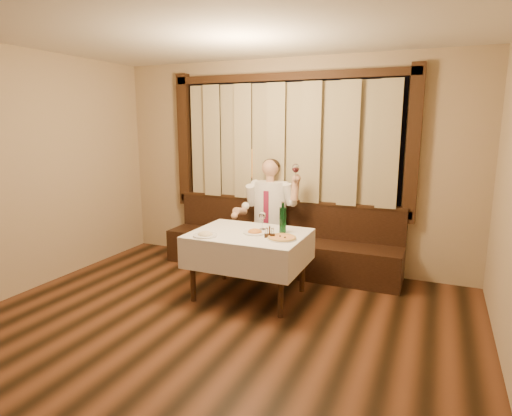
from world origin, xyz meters
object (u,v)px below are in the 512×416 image
at_px(banquette, 280,247).
at_px(dining_table, 249,242).
at_px(pizza, 282,238).
at_px(cruet_caddy, 270,233).
at_px(seated_man, 268,208).
at_px(pasta_red, 255,230).
at_px(pasta_cream, 205,233).
at_px(green_bottle, 283,219).

xyz_separation_m(banquette, dining_table, (0.00, -1.02, 0.34)).
relative_size(banquette, dining_table, 2.52).
xyz_separation_m(pizza, cruet_caddy, (-0.15, 0.01, 0.03)).
bearing_deg(seated_man, cruet_caddy, -67.63).
relative_size(banquette, pasta_red, 12.29).
bearing_deg(pasta_cream, green_bottle, 33.81).
bearing_deg(dining_table, green_bottle, 24.21).
xyz_separation_m(banquette, pizza, (0.43, -1.13, 0.46)).
height_order(dining_table, green_bottle, green_bottle).
height_order(pizza, cruet_caddy, cruet_caddy).
distance_m(dining_table, pizza, 0.46).
xyz_separation_m(dining_table, pizza, (0.43, -0.11, 0.12)).
bearing_deg(pizza, pasta_cream, -164.74).
relative_size(banquette, cruet_caddy, 25.66).
bearing_deg(pasta_cream, pizza, 15.26).
bearing_deg(banquette, pizza, -69.11).
bearing_deg(dining_table, pizza, -13.91).
xyz_separation_m(pasta_red, green_bottle, (0.27, 0.16, 0.11)).
bearing_deg(pasta_red, dining_table, 175.45).
bearing_deg(pasta_cream, seated_man, 79.29).
bearing_deg(pizza, cruet_caddy, 175.02).
bearing_deg(pasta_red, pasta_cream, -144.55).
relative_size(pasta_cream, seated_man, 0.18).
xyz_separation_m(dining_table, seated_man, (-0.14, 0.93, 0.21)).
distance_m(green_bottle, cruet_caddy, 0.28).
bearing_deg(pasta_red, cruet_caddy, -22.76).
xyz_separation_m(pasta_cream, green_bottle, (0.72, 0.48, 0.11)).
relative_size(pizza, seated_man, 0.21).
xyz_separation_m(pizza, pasta_red, (-0.36, 0.10, 0.02)).
distance_m(dining_table, green_bottle, 0.46).
xyz_separation_m(green_bottle, cruet_caddy, (-0.06, -0.25, -0.11)).
xyz_separation_m(pasta_red, cruet_caddy, (0.21, -0.09, 0.01)).
height_order(pizza, seated_man, seated_man).
bearing_deg(green_bottle, pizza, -71.64).
distance_m(pizza, cruet_caddy, 0.15).
xyz_separation_m(pizza, pasta_cream, (-0.81, -0.22, 0.02)).
height_order(banquette, green_bottle, green_bottle).
distance_m(pasta_cream, cruet_caddy, 0.70).
relative_size(pasta_red, cruet_caddy, 2.09).
distance_m(banquette, pasta_red, 1.14).
bearing_deg(pizza, green_bottle, 108.36).
height_order(pizza, pasta_cream, pasta_cream).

